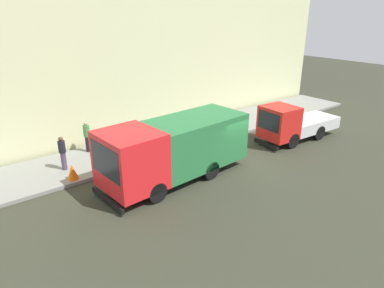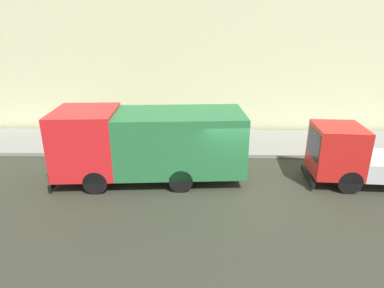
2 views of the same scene
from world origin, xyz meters
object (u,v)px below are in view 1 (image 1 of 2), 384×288
(large_utility_truck, at_px, (175,147))
(pedestrian_walking, at_px, (87,136))
(traffic_cone_orange, at_px, (72,172))
(pedestrian_standing, at_px, (63,152))
(small_flatbed_truck, at_px, (293,124))

(large_utility_truck, distance_m, pedestrian_walking, 5.74)
(large_utility_truck, height_order, traffic_cone_orange, large_utility_truck)
(pedestrian_standing, xyz_separation_m, traffic_cone_orange, (-1.29, 0.05, -0.54))
(pedestrian_standing, height_order, traffic_cone_orange, pedestrian_standing)
(pedestrian_standing, bearing_deg, small_flatbed_truck, 96.89)
(pedestrian_walking, height_order, pedestrian_standing, pedestrian_walking)
(large_utility_truck, height_order, small_flatbed_truck, large_utility_truck)
(small_flatbed_truck, bearing_deg, pedestrian_standing, 75.31)
(large_utility_truck, relative_size, pedestrian_standing, 4.38)
(small_flatbed_truck, bearing_deg, traffic_cone_orange, 80.85)
(pedestrian_walking, relative_size, pedestrian_standing, 1.01)
(pedestrian_standing, bearing_deg, large_utility_truck, 70.89)
(pedestrian_standing, bearing_deg, pedestrian_walking, 154.00)
(pedestrian_walking, distance_m, pedestrian_standing, 2.33)
(small_flatbed_truck, xyz_separation_m, pedestrian_walking, (5.60, 10.58, 0.01))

